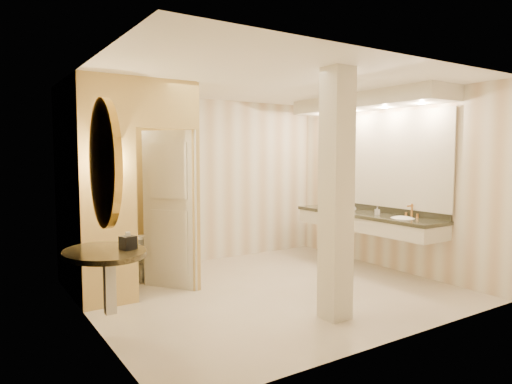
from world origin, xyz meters
TOP-DOWN VIEW (x-y plane):
  - floor at (0.00, 0.00)m, footprint 4.50×4.50m
  - ceiling at (0.00, 0.00)m, footprint 4.50×4.50m
  - wall_back at (0.00, 2.00)m, footprint 4.50×0.02m
  - wall_front at (0.00, -2.00)m, footprint 4.50×0.02m
  - wall_left at (-2.25, 0.00)m, footprint 0.02×4.00m
  - wall_right at (2.25, 0.00)m, footprint 0.02×4.00m
  - toilet_closet at (-1.13, 0.96)m, footprint 1.50×1.55m
  - wall_sconce at (-1.93, 0.43)m, footprint 0.14×0.14m
  - vanity at (1.98, 0.16)m, footprint 0.75×2.78m
  - console_shelf at (-2.21, -0.46)m, footprint 0.95×0.95m
  - pillar at (0.02, -1.22)m, footprint 0.28×0.28m
  - tissue_box at (-2.03, -0.54)m, footprint 0.16×0.16m
  - toilet at (-1.29, 1.50)m, footprint 0.46×0.70m
  - soap_bottle_a at (1.92, -0.10)m, footprint 0.06×0.06m
  - soap_bottle_b at (1.94, 0.42)m, footprint 0.11×0.11m
  - soap_bottle_c at (1.84, 0.59)m, footprint 0.10×0.10m

SIDE VIEW (x-z plane):
  - floor at x=0.00m, z-range 0.00..0.00m
  - toilet at x=-1.29m, z-range 0.00..0.67m
  - soap_bottle_b at x=1.94m, z-range 0.88..0.99m
  - soap_bottle_a at x=1.92m, z-range 0.88..1.00m
  - tissue_box at x=-2.03m, z-range 0.88..1.00m
  - soap_bottle_c at x=1.84m, z-range 0.88..1.09m
  - console_shelf at x=-2.21m, z-range 0.38..2.30m
  - wall_back at x=0.00m, z-range 0.00..2.70m
  - wall_front at x=0.00m, z-range 0.00..2.70m
  - wall_left at x=-2.25m, z-range 0.00..2.70m
  - wall_right at x=2.25m, z-range 0.00..2.70m
  - pillar at x=0.02m, z-range 0.00..2.70m
  - toilet_closet at x=-1.13m, z-range 0.04..2.74m
  - vanity at x=1.98m, z-range 0.58..2.67m
  - wall_sconce at x=-1.93m, z-range 1.52..1.94m
  - ceiling at x=0.00m, z-range 2.70..2.70m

